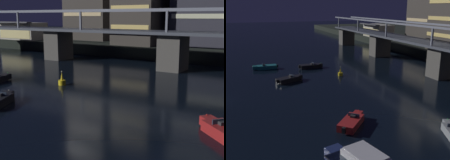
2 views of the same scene
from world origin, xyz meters
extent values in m
cube|color=#4C4944|center=(-23.55, 39.01, 2.77)|extent=(3.60, 4.40, 5.55)
cube|color=#4C4944|center=(0.00, 39.01, 2.77)|extent=(3.60, 4.40, 5.55)
cube|color=#3D424C|center=(0.00, 39.01, 5.78)|extent=(100.18, 6.40, 0.45)
cube|color=slate|center=(0.00, 36.11, 9.20)|extent=(100.18, 0.36, 0.36)
cube|color=slate|center=(0.00, 41.91, 9.20)|extent=(100.18, 0.36, 0.36)
cube|color=slate|center=(-31.39, 36.11, 7.60)|extent=(0.30, 0.30, 3.20)
cube|color=slate|center=(-15.70, 36.11, 7.60)|extent=(0.30, 0.30, 3.20)
cube|color=slate|center=(0.00, 36.11, 7.60)|extent=(0.30, 0.30, 3.20)
cube|color=beige|center=(-31.14, 56.11, 8.75)|extent=(11.74, 0.10, 0.90)
cube|color=#F2D172|center=(-13.66, 49.38, 6.09)|extent=(8.77, 0.10, 0.90)
cube|color=#F2D172|center=(-13.66, 49.38, 9.99)|extent=(8.77, 0.10, 0.90)
cube|color=beige|center=(-0.44, 53.60, 8.27)|extent=(11.67, 0.10, 0.90)
cube|color=#B2AD9E|center=(-46.80, 51.01, 4.40)|extent=(12.00, 6.00, 4.40)
cube|color=#EAD88C|center=(-46.80, 47.96, 3.96)|extent=(11.20, 0.10, 2.64)
cube|color=#4C4C51|center=(-46.80, 47.41, 6.75)|extent=(12.40, 1.60, 0.30)
cube|color=black|center=(-7.72, 13.93, 0.45)|extent=(1.28, 1.24, 0.70)
cube|color=#283342|center=(-7.05, 12.53, 0.98)|extent=(1.26, 0.67, 0.36)
sphere|color=beige|center=(-7.83, 14.16, 0.88)|extent=(0.12, 0.12, 0.12)
cube|color=black|center=(-15.84, 20.26, 0.45)|extent=(1.03, 0.94, 0.70)
sphere|color=#33D84C|center=(-15.85, 20.51, 0.88)|extent=(0.12, 0.12, 0.12)
cube|color=maroon|center=(11.61, 16.88, 0.45)|extent=(1.33, 1.34, 0.70)
cube|color=#283342|center=(12.75, 15.83, 0.98)|extent=(0.99, 1.06, 0.36)
cube|color=#262628|center=(12.94, 15.66, 0.92)|extent=(0.67, 0.68, 0.24)
sphere|color=red|center=(11.43, 17.05, 0.88)|extent=(0.12, 0.12, 0.12)
cylinder|color=yellow|center=(-7.49, 21.84, 0.30)|extent=(0.90, 0.90, 0.60)
cone|color=yellow|center=(-7.49, 21.84, 1.10)|extent=(0.36, 0.36, 1.00)
sphere|color=#F2EAB2|center=(-7.49, 21.84, 1.68)|extent=(0.16, 0.16, 0.16)
camera|label=1|loc=(17.29, -5.62, 8.26)|focal=48.95mm
camera|label=2|loc=(37.48, 4.94, 12.55)|focal=41.99mm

